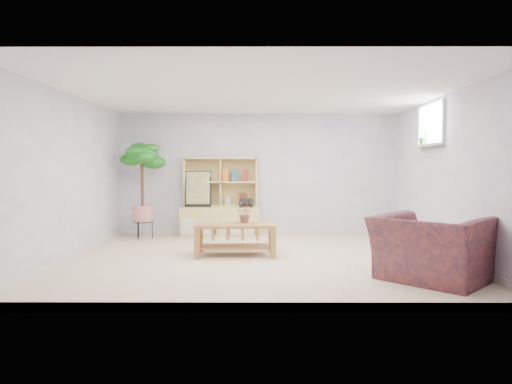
{
  "coord_description": "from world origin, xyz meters",
  "views": [
    {
      "loc": [
        -0.0,
        -6.6,
        1.32
      ],
      "look_at": [
        -0.03,
        0.23,
        0.97
      ],
      "focal_mm": 32.0,
      "sensor_mm": 36.0,
      "label": 1
    }
  ],
  "objects_px": {
    "floor_tree": "(142,190)",
    "coffee_table": "(235,239)",
    "armchair": "(431,244)",
    "storage_unit": "(221,197)"
  },
  "relations": [
    {
      "from": "storage_unit",
      "to": "coffee_table",
      "type": "height_order",
      "value": "storage_unit"
    },
    {
      "from": "floor_tree",
      "to": "armchair",
      "type": "bearing_deg",
      "value": -37.67
    },
    {
      "from": "storage_unit",
      "to": "coffee_table",
      "type": "xyz_separation_m",
      "value": [
        0.38,
        -1.96,
        -0.52
      ]
    },
    {
      "from": "storage_unit",
      "to": "coffee_table",
      "type": "bearing_deg",
      "value": -79.02
    },
    {
      "from": "storage_unit",
      "to": "coffee_table",
      "type": "relative_size",
      "value": 1.29
    },
    {
      "from": "storage_unit",
      "to": "floor_tree",
      "type": "distance_m",
      "value": 1.49
    },
    {
      "from": "coffee_table",
      "to": "armchair",
      "type": "distance_m",
      "value": 2.85
    },
    {
      "from": "coffee_table",
      "to": "floor_tree",
      "type": "distance_m",
      "value": 2.54
    },
    {
      "from": "coffee_table",
      "to": "armchair",
      "type": "bearing_deg",
      "value": -35.98
    },
    {
      "from": "floor_tree",
      "to": "coffee_table",
      "type": "bearing_deg",
      "value": -41.92
    }
  ]
}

